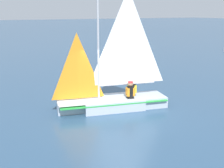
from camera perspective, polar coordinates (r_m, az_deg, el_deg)
The scene contains 4 objects.
ground_plane at distance 11.93m, azimuth 0.00°, elevation -4.88°, with size 260.00×260.00×0.00m, color #2D4C6B.
sailboat_main at distance 11.73m, azimuth 0.28°, elevation -1.69°, with size 2.40×4.71×4.97m.
sailor_helm at distance 11.74m, azimuth 3.74°, elevation -2.00°, with size 0.36×0.39×1.16m.
sailor_crew at distance 12.16m, azimuth 4.06°, elevation -1.41°, with size 0.36×0.39×1.16m.
Camera 1 is at (9.91, -5.32, 3.97)m, focal length 45.00 mm.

